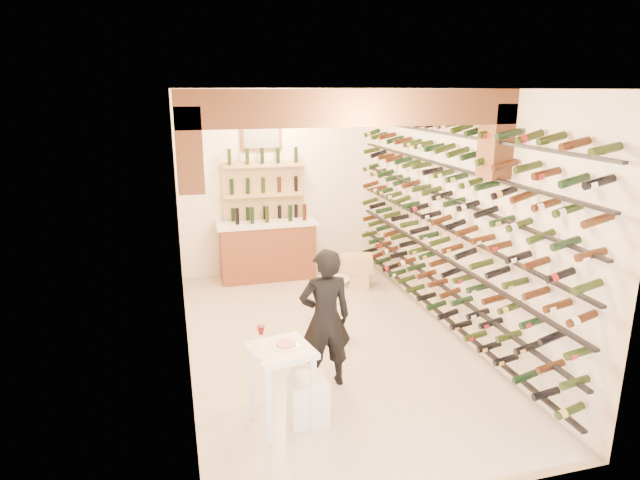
# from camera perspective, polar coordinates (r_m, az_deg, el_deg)

# --- Properties ---
(ground) EXTENTS (6.00, 6.00, 0.00)m
(ground) POSITION_cam_1_polar(r_m,az_deg,el_deg) (7.30, 0.63, -10.49)
(ground) COLOR beige
(ground) RESTS_ON ground
(room_shell) EXTENTS (3.52, 6.02, 3.21)m
(room_shell) POSITION_cam_1_polar(r_m,az_deg,el_deg) (6.38, 1.33, 6.93)
(room_shell) COLOR white
(room_shell) RESTS_ON ground
(wine_rack) EXTENTS (0.32, 5.70, 2.56)m
(wine_rack) POSITION_cam_1_polar(r_m,az_deg,el_deg) (7.32, 12.27, 2.11)
(wine_rack) COLOR black
(wine_rack) RESTS_ON ground
(back_counter) EXTENTS (1.70, 0.62, 1.29)m
(back_counter) POSITION_cam_1_polar(r_m,az_deg,el_deg) (9.47, -5.50, -0.91)
(back_counter) COLOR brown
(back_counter) RESTS_ON ground
(back_shelving) EXTENTS (1.40, 0.31, 2.73)m
(back_shelving) POSITION_cam_1_polar(r_m,az_deg,el_deg) (9.54, -5.85, 3.15)
(back_shelving) COLOR tan
(back_shelving) RESTS_ON ground
(tasting_table) EXTENTS (0.66, 0.66, 0.99)m
(tasting_table) POSITION_cam_1_polar(r_m,az_deg,el_deg) (5.40, -4.07, -12.53)
(tasting_table) COLOR white
(tasting_table) RESTS_ON ground
(white_stool) EXTENTS (0.37, 0.37, 0.46)m
(white_stool) POSITION_cam_1_polar(r_m,az_deg,el_deg) (5.66, -1.28, -16.24)
(white_stool) COLOR white
(white_stool) RESTS_ON ground
(person) EXTENTS (0.59, 0.39, 1.58)m
(person) POSITION_cam_1_polar(r_m,az_deg,el_deg) (6.01, 0.54, -8.16)
(person) COLOR black
(person) RESTS_ON ground
(chrome_barstool) EXTENTS (0.44, 0.44, 0.85)m
(chrome_barstool) POSITION_cam_1_polar(r_m,az_deg,el_deg) (7.17, 1.43, -6.71)
(chrome_barstool) COLOR silver
(chrome_barstool) RESTS_ON ground
(crate_lower) EXTENTS (0.51, 0.45, 0.26)m
(crate_lower) POSITION_cam_1_polar(r_m,az_deg,el_deg) (9.18, 3.82, -4.05)
(crate_lower) COLOR #E3B97C
(crate_lower) RESTS_ON ground
(crate_upper) EXTENTS (0.56, 0.45, 0.29)m
(crate_upper) POSITION_cam_1_polar(r_m,az_deg,el_deg) (9.10, 3.86, -2.43)
(crate_upper) COLOR #E3B97C
(crate_upper) RESTS_ON crate_lower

